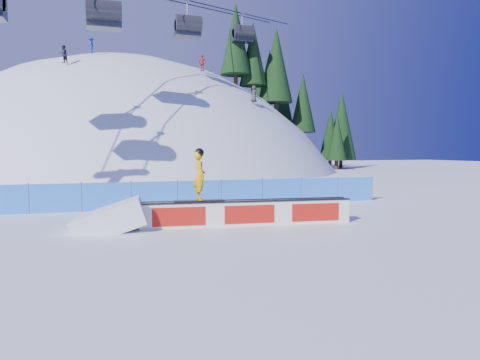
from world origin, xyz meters
name	(u,v)px	position (x,y,z in m)	size (l,w,h in m)	color
ground	(168,226)	(0.00, 0.00, 0.00)	(160.00, 160.00, 0.00)	white
snow_hill	(127,308)	(0.00, 42.00, -18.00)	(64.00, 64.00, 64.00)	silver
treeline	(286,96)	(21.98, 41.54, 10.08)	(18.19, 12.33, 19.33)	#332114
safety_fence	(155,195)	(0.00, 4.50, 0.60)	(22.05, 0.05, 1.30)	#2F7CF6
chairlift	(178,0)	(4.74, 27.49, 16.89)	(40.80, 41.70, 22.00)	#969CA4
rail_box	(248,213)	(2.64, -0.58, 0.43)	(7.29, 1.13, 0.87)	white
snow_ramp	(110,230)	(-1.89, -0.19, 0.00)	(2.19, 1.46, 0.82)	white
snowboarder	(200,175)	(0.99, -0.44, 1.74)	(1.71, 0.61, 1.76)	black
distant_skiers	(143,62)	(1.60, 30.26, 11.47)	(18.91, 7.25, 6.77)	black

